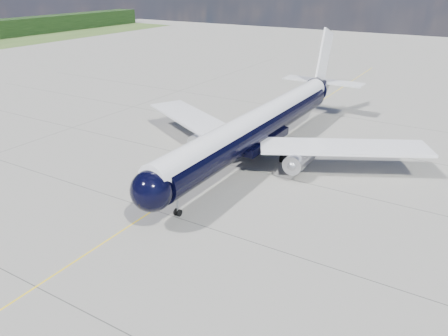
% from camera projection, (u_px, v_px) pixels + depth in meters
% --- Properties ---
extents(ground, '(320.00, 320.00, 0.00)m').
position_uv_depth(ground, '(243.00, 152.00, 63.13)').
color(ground, gray).
rests_on(ground, ground).
extents(taxiway_centerline, '(0.16, 160.00, 0.01)m').
position_uv_depth(taxiway_centerline, '(225.00, 164.00, 59.21)').
color(taxiway_centerline, yellow).
rests_on(taxiway_centerline, ground).
extents(main_airliner, '(44.16, 53.59, 15.52)m').
position_uv_depth(main_airliner, '(262.00, 124.00, 59.76)').
color(main_airliner, black).
rests_on(main_airliner, ground).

